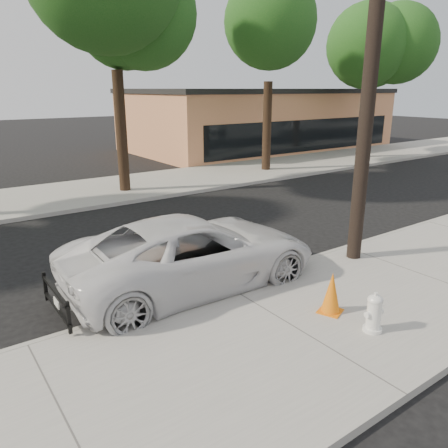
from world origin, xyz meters
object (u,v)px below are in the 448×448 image
(utility_pole, at_px, (371,65))
(traffic_cone, at_px, (332,293))
(fire_hydrant, at_px, (374,314))
(police_cruiser, at_px, (193,252))

(utility_pole, distance_m, traffic_cone, 5.19)
(utility_pole, relative_size, traffic_cone, 11.21)
(traffic_cone, bearing_deg, fire_hydrant, -85.08)
(utility_pole, distance_m, police_cruiser, 5.71)
(fire_hydrant, relative_size, traffic_cone, 0.85)
(utility_pole, height_order, fire_hydrant, utility_pole)
(utility_pole, relative_size, fire_hydrant, 13.16)
(utility_pole, bearing_deg, traffic_cone, -149.17)
(fire_hydrant, height_order, traffic_cone, traffic_cone)
(police_cruiser, height_order, fire_hydrant, police_cruiser)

